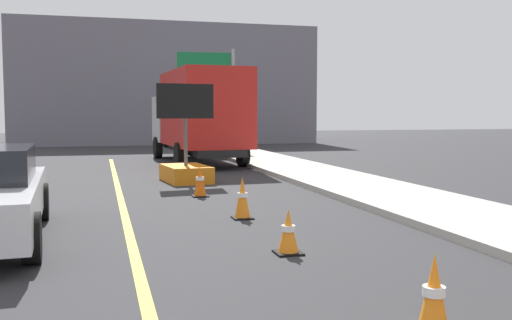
{
  "coord_description": "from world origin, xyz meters",
  "views": [
    {
      "loc": [
        -0.41,
        -0.47,
        1.88
      ],
      "look_at": [
        1.17,
        5.4,
        1.4
      ],
      "focal_mm": 40.62,
      "sensor_mm": 36.0,
      "label": 1
    }
  ],
  "objects_px": {
    "traffic_cone_far_lane": "(242,198)",
    "highway_guide_sign": "(217,82)",
    "box_truck": "(199,115)",
    "traffic_cone_near_sign": "(434,298)",
    "traffic_cone_curbside": "(200,181)",
    "arrow_board_trailer": "(186,164)",
    "traffic_cone_mid_lane": "(288,232)"
  },
  "relations": [
    {
      "from": "arrow_board_trailer",
      "to": "highway_guide_sign",
      "type": "xyz_separation_m",
      "value": [
        3.22,
        11.68,
        2.94
      ]
    },
    {
      "from": "arrow_board_trailer",
      "to": "traffic_cone_near_sign",
      "type": "height_order",
      "value": "arrow_board_trailer"
    },
    {
      "from": "traffic_cone_far_lane",
      "to": "traffic_cone_curbside",
      "type": "distance_m",
      "value": 2.94
    },
    {
      "from": "arrow_board_trailer",
      "to": "traffic_cone_curbside",
      "type": "bearing_deg",
      "value": -92.06
    },
    {
      "from": "highway_guide_sign",
      "to": "traffic_cone_far_lane",
      "type": "relative_size",
      "value": 6.6
    },
    {
      "from": "traffic_cone_curbside",
      "to": "arrow_board_trailer",
      "type": "bearing_deg",
      "value": 87.94
    },
    {
      "from": "arrow_board_trailer",
      "to": "traffic_cone_mid_lane",
      "type": "xyz_separation_m",
      "value": [
        0.14,
        -8.61,
        -0.18
      ]
    },
    {
      "from": "box_truck",
      "to": "traffic_cone_far_lane",
      "type": "bearing_deg",
      "value": -95.74
    },
    {
      "from": "box_truck",
      "to": "traffic_cone_curbside",
      "type": "distance_m",
      "value": 9.13
    },
    {
      "from": "box_truck",
      "to": "highway_guide_sign",
      "type": "height_order",
      "value": "highway_guide_sign"
    },
    {
      "from": "box_truck",
      "to": "traffic_cone_near_sign",
      "type": "xyz_separation_m",
      "value": [
        -0.99,
        -17.68,
        -1.49
      ]
    },
    {
      "from": "highway_guide_sign",
      "to": "traffic_cone_far_lane",
      "type": "bearing_deg",
      "value": -99.86
    },
    {
      "from": "highway_guide_sign",
      "to": "traffic_cone_far_lane",
      "type": "distance_m",
      "value": 18.11
    },
    {
      "from": "traffic_cone_near_sign",
      "to": "traffic_cone_mid_lane",
      "type": "bearing_deg",
      "value": 94.13
    },
    {
      "from": "traffic_cone_far_lane",
      "to": "box_truck",
      "type": "bearing_deg",
      "value": 84.26
    },
    {
      "from": "traffic_cone_far_lane",
      "to": "highway_guide_sign",
      "type": "bearing_deg",
      "value": 80.14
    },
    {
      "from": "traffic_cone_mid_lane",
      "to": "traffic_cone_curbside",
      "type": "xyz_separation_m",
      "value": [
        -0.25,
        5.64,
        0.06
      ]
    },
    {
      "from": "box_truck",
      "to": "traffic_cone_near_sign",
      "type": "bearing_deg",
      "value": -93.2
    },
    {
      "from": "arrow_board_trailer",
      "to": "highway_guide_sign",
      "type": "bearing_deg",
      "value": 74.58
    },
    {
      "from": "arrow_board_trailer",
      "to": "box_truck",
      "type": "height_order",
      "value": "box_truck"
    },
    {
      "from": "traffic_cone_near_sign",
      "to": "traffic_cone_mid_lane",
      "type": "height_order",
      "value": "traffic_cone_near_sign"
    },
    {
      "from": "traffic_cone_near_sign",
      "to": "traffic_cone_curbside",
      "type": "relative_size",
      "value": 1.01
    },
    {
      "from": "box_truck",
      "to": "highway_guide_sign",
      "type": "distance_m",
      "value": 6.27
    },
    {
      "from": "box_truck",
      "to": "traffic_cone_near_sign",
      "type": "relative_size",
      "value": 10.5
    },
    {
      "from": "traffic_cone_curbside",
      "to": "traffic_cone_far_lane",
      "type": "bearing_deg",
      "value": -84.68
    },
    {
      "from": "traffic_cone_mid_lane",
      "to": "traffic_cone_near_sign",
      "type": "bearing_deg",
      "value": -85.87
    },
    {
      "from": "arrow_board_trailer",
      "to": "traffic_cone_far_lane",
      "type": "distance_m",
      "value": 5.91
    },
    {
      "from": "highway_guide_sign",
      "to": "traffic_cone_far_lane",
      "type": "height_order",
      "value": "highway_guide_sign"
    },
    {
      "from": "box_truck",
      "to": "traffic_cone_far_lane",
      "type": "relative_size",
      "value": 10.22
    },
    {
      "from": "box_truck",
      "to": "traffic_cone_mid_lane",
      "type": "xyz_separation_m",
      "value": [
        -1.21,
        -14.53,
        -1.55
      ]
    },
    {
      "from": "arrow_board_trailer",
      "to": "box_truck",
      "type": "xyz_separation_m",
      "value": [
        1.35,
        5.91,
        1.37
      ]
    },
    {
      "from": "traffic_cone_near_sign",
      "to": "traffic_cone_mid_lane",
      "type": "relative_size",
      "value": 1.21
    }
  ]
}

